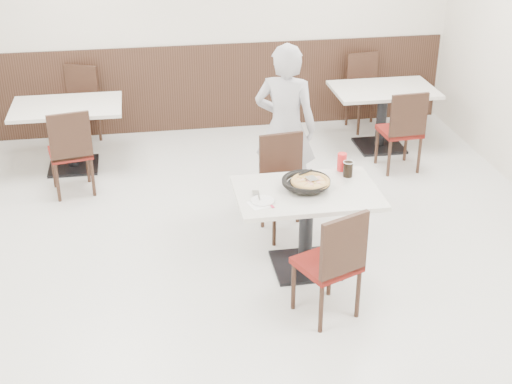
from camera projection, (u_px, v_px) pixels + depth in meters
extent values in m
plane|color=silver|center=(263.00, 270.00, 6.23)|extent=(7.00, 7.00, 0.00)
cube|color=beige|center=(214.00, 20.00, 8.70)|extent=(6.00, 0.04, 2.80)
cube|color=black|center=(216.00, 87.00, 9.06)|extent=(5.90, 0.03, 1.10)
cylinder|color=black|center=(308.00, 189.00, 5.94)|extent=(0.12, 0.12, 0.04)
cylinder|color=black|center=(306.00, 184.00, 5.97)|extent=(0.36, 0.36, 0.01)
cylinder|color=tan|center=(310.00, 183.00, 5.94)|extent=(0.33, 0.33, 0.02)
cube|color=white|center=(312.00, 178.00, 5.95)|extent=(0.11, 0.12, 0.00)
cube|color=white|center=(260.00, 204.00, 5.73)|extent=(0.21, 0.21, 0.00)
cylinder|color=silver|center=(263.00, 201.00, 5.77)|extent=(0.22, 0.22, 0.01)
cube|color=white|center=(259.00, 196.00, 5.82)|extent=(0.02, 0.15, 0.00)
cylinder|color=black|center=(348.00, 169.00, 6.18)|extent=(0.09, 0.09, 0.13)
cylinder|color=red|center=(342.00, 162.00, 6.28)|extent=(0.09, 0.09, 0.16)
imported|color=#A2A1A6|center=(285.00, 128.00, 6.98)|extent=(0.73, 0.62, 1.69)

